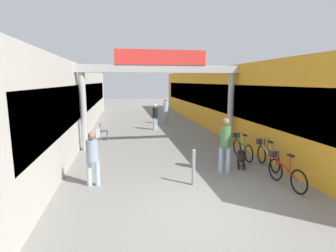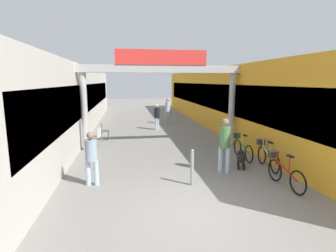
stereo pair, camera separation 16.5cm
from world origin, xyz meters
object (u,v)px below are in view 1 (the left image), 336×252
pedestrian_with_dog (225,141)px  bollard_post_metal (194,167)px  dog_on_leash (241,157)px  bicycle_silver_second (267,155)px  bicycle_red_nearest (284,171)px  bicycle_green_third (241,147)px  cafe_chair_aluminium_nearer (96,136)px  cafe_chair_aluminium_farther (102,130)px  pedestrian_carrying_crate (155,115)px  pedestrian_companion (92,156)px  pedestrian_elderly_walking (166,109)px

pedestrian_with_dog → bollard_post_metal: pedestrian_with_dog is taller
dog_on_leash → bicycle_silver_second: bearing=-8.5°
bicycle_red_nearest → bollard_post_metal: 2.63m
pedestrian_with_dog → bicycle_green_third: pedestrian_with_dog is taller
dog_on_leash → cafe_chair_aluminium_nearer: (-5.28, 3.79, 0.18)m
bicycle_silver_second → bicycle_green_third: size_ratio=1.00×
cafe_chair_aluminium_farther → pedestrian_carrying_crate: bearing=38.4°
bicycle_red_nearest → bicycle_silver_second: bearing=76.3°
pedestrian_carrying_crate → cafe_chair_aluminium_nearer: (-3.23, -3.86, -0.37)m
bollard_post_metal → bicycle_red_nearest: bearing=-10.4°
pedestrian_with_dog → bicycle_silver_second: 1.79m
pedestrian_with_dog → pedestrian_carrying_crate: size_ratio=1.13×
bicycle_green_third → bicycle_silver_second: bearing=-73.7°
bicycle_silver_second → bollard_post_metal: (-2.97, -1.13, 0.11)m
pedestrian_companion → cafe_chair_aluminium_farther: 6.04m
pedestrian_companion → bicycle_green_third: 5.81m
pedestrian_carrying_crate → bicycle_silver_second: 8.33m
bollard_post_metal → pedestrian_with_dog: bearing=33.9°
pedestrian_elderly_walking → cafe_chair_aluminium_nearer: 7.33m
pedestrian_carrying_crate → pedestrian_with_dog: bearing=-81.0°
dog_on_leash → pedestrian_companion: bearing=-170.8°
pedestrian_companion → bollard_post_metal: bearing=-9.2°
pedestrian_carrying_crate → cafe_chair_aluminium_farther: pedestrian_carrying_crate is taller
cafe_chair_aluminium_nearer → pedestrian_with_dog: bearing=-42.8°
pedestrian_carrying_crate → bicycle_green_third: (2.57, -6.57, -0.47)m
bicycle_green_third → pedestrian_elderly_walking: bearing=100.2°
pedestrian_carrying_crate → pedestrian_elderly_walking: (1.01, 2.09, 0.14)m
pedestrian_companion → bicycle_silver_second: 5.89m
bicycle_red_nearest → pedestrian_with_dog: bearing=133.2°
bicycle_green_third → cafe_chair_aluminium_nearer: 6.40m
pedestrian_companion → bicycle_silver_second: (5.84, 0.67, -0.46)m
pedestrian_companion → dog_on_leash: (4.95, 0.80, -0.54)m
pedestrian_companion → cafe_chair_aluminium_nearer: size_ratio=1.78×
pedestrian_carrying_crate → cafe_chair_aluminium_farther: bearing=-141.6°
pedestrian_companion → cafe_chair_aluminium_farther: (-0.15, 6.03, -0.36)m
bollard_post_metal → pedestrian_companion: bearing=170.8°
bicycle_green_third → cafe_chair_aluminium_nearer: bearing=155.0°
pedestrian_with_dog → pedestrian_companion: size_ratio=1.14×
pedestrian_companion → pedestrian_carrying_crate: 8.94m
dog_on_leash → bicycle_red_nearest: bicycle_red_nearest is taller
pedestrian_elderly_walking → pedestrian_companion: bearing=-110.4°
bollard_post_metal → pedestrian_carrying_crate: bearing=89.7°
bicycle_red_nearest → cafe_chair_aluminium_farther: bearing=128.8°
cafe_chair_aluminium_nearer → bollard_post_metal: bearing=-57.7°
bicycle_silver_second → pedestrian_companion: bearing=-173.5°
dog_on_leash → bollard_post_metal: 2.45m
bicycle_red_nearest → cafe_chair_aluminium_farther: 8.94m
pedestrian_companion → pedestrian_carrying_crate: bearing=71.0°
bicycle_silver_second → cafe_chair_aluminium_farther: 8.04m
pedestrian_companion → bicycle_silver_second: bearing=6.5°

